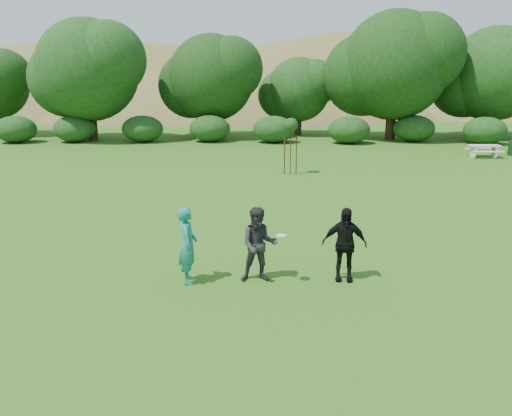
{
  "coord_description": "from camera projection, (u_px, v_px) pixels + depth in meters",
  "views": [
    {
      "loc": [
        0.27,
        -11.27,
        4.93
      ],
      "look_at": [
        0.0,
        3.0,
        1.1
      ],
      "focal_mm": 35.0,
      "sensor_mm": 36.0,
      "label": 1
    }
  ],
  "objects": [
    {
      "name": "player_grey",
      "position": [
        259.0,
        245.0,
        12.09
      ],
      "size": [
        0.94,
        0.75,
        1.87
      ],
      "primitive_type": "imported",
      "rotation": [
        0.0,
        0.0,
        0.05
      ],
      "color": "#262628",
      "rests_on": "ground"
    },
    {
      "name": "player_teal",
      "position": [
        188.0,
        245.0,
        12.02
      ],
      "size": [
        0.56,
        0.76,
        1.91
      ],
      "primitive_type": "imported",
      "rotation": [
        0.0,
        0.0,
        1.73
      ],
      "color": "#1A796D",
      "rests_on": "ground"
    },
    {
      "name": "tree_row",
      "position": [
        304.0,
        75.0,
        38.54
      ],
      "size": [
        53.92,
        10.38,
        9.62
      ],
      "color": "#3A2616",
      "rests_on": "ground"
    },
    {
      "name": "frisbee",
      "position": [
        281.0,
        236.0,
        11.8
      ],
      "size": [
        0.27,
        0.27,
        0.05
      ],
      "color": "white",
      "rests_on": "ground"
    },
    {
      "name": "picnic_table",
      "position": [
        484.0,
        149.0,
        30.5
      ],
      "size": [
        1.8,
        1.48,
        0.76
      ],
      "color": "beige",
      "rests_on": "ground"
    },
    {
      "name": "ground",
      "position": [
        254.0,
        283.0,
        12.17
      ],
      "size": [
        120.0,
        120.0,
        0.0
      ],
      "primitive_type": "plane",
      "color": "#19470C",
      "rests_on": "ground"
    },
    {
      "name": "sapling",
      "position": [
        291.0,
        127.0,
        24.8
      ],
      "size": [
        0.7,
        0.7,
        2.85
      ],
      "color": "#352114",
      "rests_on": "ground"
    },
    {
      "name": "player_black",
      "position": [
        344.0,
        244.0,
        12.15
      ],
      "size": [
        1.13,
        0.55,
        1.85
      ],
      "primitive_type": "imported",
      "rotation": [
        0.0,
        0.0,
        -0.1
      ],
      "color": "black",
      "rests_on": "ground"
    },
    {
      "name": "hillside",
      "position": [
        260.0,
        181.0,
        81.38
      ],
      "size": [
        150.0,
        72.0,
        52.0
      ],
      "color": "olive",
      "rests_on": "ground"
    }
  ]
}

